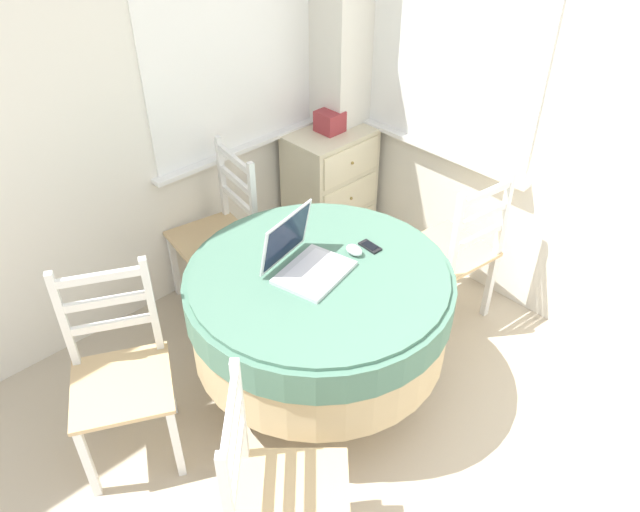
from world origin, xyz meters
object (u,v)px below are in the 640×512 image
round_dining_table (319,303)px  dining_chair_camera_near (278,496)px  cell_phone (370,246)px  dining_chair_left_flank (121,375)px  computer_mouse (354,250)px  laptop (304,260)px  storage_box (330,121)px  dining_chair_near_back_window (219,234)px  dining_chair_near_right_window (455,252)px  corner_cabinet (330,186)px

round_dining_table → dining_chair_camera_near: (-0.73, -0.55, -0.11)m
cell_phone → dining_chair_left_flank: bearing=162.1°
computer_mouse → laptop: bearing=164.0°
round_dining_table → storage_box: storage_box is taller
cell_phone → dining_chair_near_back_window: dining_chair_near_back_window is taller
round_dining_table → laptop: bearing=123.9°
dining_chair_left_flank → dining_chair_camera_near: bearing=-83.1°
cell_phone → dining_chair_near_back_window: 1.00m
dining_chair_near_right_window → cell_phone: bearing=172.2°
laptop → computer_mouse: (0.24, -0.07, -0.03)m
round_dining_table → dining_chair_camera_near: size_ratio=1.30×
storage_box → dining_chair_left_flank: bearing=-162.0°
laptop → dining_chair_near_back_window: laptop is taller
cell_phone → dining_chair_camera_near: (-1.03, -0.52, -0.29)m
laptop → dining_chair_camera_near: size_ratio=0.41×
cell_phone → dining_chair_near_back_window: bearing=102.4°
round_dining_table → computer_mouse: size_ratio=13.87×
cell_phone → dining_chair_left_flank: dining_chair_left_flank is taller
laptop → cell_phone: size_ratio=3.48×
corner_cabinet → storage_box: 0.45m
dining_chair_near_back_window → corner_cabinet: size_ratio=1.21×
dining_chair_left_flank → round_dining_table: bearing=-21.9°
round_dining_table → laptop: 0.25m
computer_mouse → corner_cabinet: computer_mouse is taller
cell_phone → corner_cabinet: bearing=54.3°
laptop → dining_chair_camera_near: bearing=-138.8°
laptop → computer_mouse: bearing=-16.0°
cell_phone → storage_box: 1.19m
round_dining_table → dining_chair_left_flank: (-0.84, 0.34, -0.11)m
cell_phone → dining_chair_camera_near: 1.19m
dining_chair_camera_near → storage_box: size_ratio=6.28×
round_dining_table → laptop: size_ratio=3.15×
dining_chair_near_right_window → laptop: bearing=169.9°
cell_phone → laptop: bearing=165.8°
cell_phone → storage_box: (0.69, 0.96, 0.09)m
round_dining_table → dining_chair_near_right_window: dining_chair_near_right_window is taller
round_dining_table → dining_chair_left_flank: size_ratio=1.30×
dining_chair_near_back_window → dining_chair_left_flank: 1.09m
dining_chair_left_flank → corner_cabinet: size_ratio=1.21×
cell_phone → dining_chair_near_right_window: size_ratio=0.12×
dining_chair_left_flank → dining_chair_near_right_window: bearing=-14.5°
corner_cabinet → dining_chair_camera_near: bearing=-139.3°
cell_phone → dining_chair_near_right_window: (0.61, -0.08, -0.29)m
laptop → dining_chair_left_flank: 0.92m
dining_chair_camera_near → corner_cabinet: 2.27m
dining_chair_near_right_window → corner_cabinet: bearing=85.5°
dining_chair_camera_near → corner_cabinet: (1.72, 1.48, -0.06)m
round_dining_table → computer_mouse: computer_mouse is taller
dining_chair_left_flank → dining_chair_near_back_window: bearing=31.2°
dining_chair_near_right_window → corner_cabinet: dining_chair_near_right_window is taller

